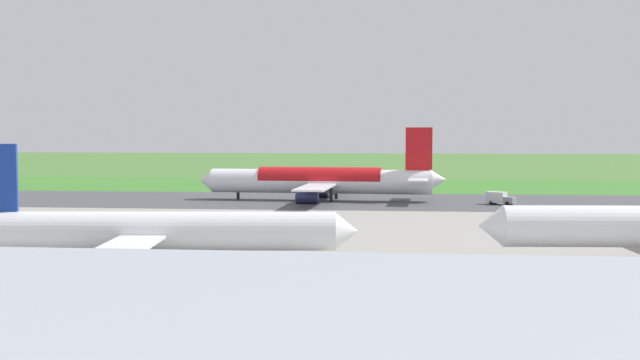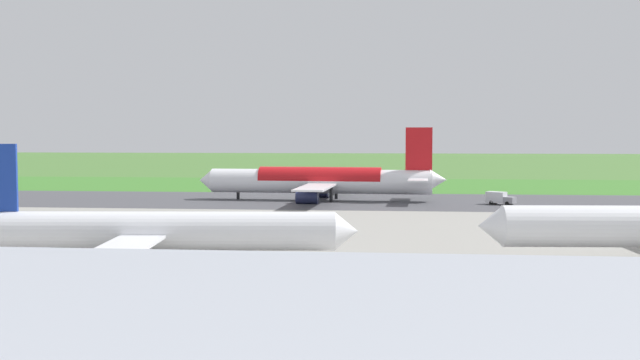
% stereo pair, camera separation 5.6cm
% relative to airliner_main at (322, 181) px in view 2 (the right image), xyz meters
% --- Properties ---
extents(ground_plane, '(800.00, 800.00, 0.00)m').
position_rel_airliner_main_xyz_m(ground_plane, '(-1.83, -0.02, -4.35)').
color(ground_plane, '#477233').
extents(runway_asphalt, '(600.00, 40.78, 0.06)m').
position_rel_airliner_main_xyz_m(runway_asphalt, '(-1.83, -0.02, -4.32)').
color(runway_asphalt, '#47474C').
rests_on(runway_asphalt, ground).
extents(apron_concrete, '(440.00, 110.00, 0.05)m').
position_rel_airliner_main_xyz_m(apron_concrete, '(-1.83, 75.35, -4.33)').
color(apron_concrete, gray).
rests_on(apron_concrete, ground).
extents(grass_verge_foreground, '(600.00, 80.00, 0.04)m').
position_rel_airliner_main_xyz_m(grass_verge_foreground, '(-1.83, -40.49, -4.33)').
color(grass_verge_foreground, '#3C782B').
rests_on(grass_verge_foreground, ground).
extents(airliner_main, '(54.13, 44.27, 15.88)m').
position_rel_airliner_main_xyz_m(airliner_main, '(0.00, 0.00, 0.00)').
color(airliner_main, white).
rests_on(airliner_main, ground).
extents(airliner_parked_mid, '(45.58, 37.34, 13.30)m').
position_rel_airliner_main_xyz_m(airliner_parked_mid, '(11.41, 78.18, -0.72)').
color(airliner_parked_mid, white).
rests_on(airliner_parked_mid, ground).
extents(service_truck_baggage, '(6.12, 4.95, 2.65)m').
position_rel_airliner_main_xyz_m(service_truck_baggage, '(-36.89, 5.72, -2.95)').
color(service_truck_baggage, gray).
rests_on(service_truck_baggage, ground).
extents(service_car_followme, '(2.73, 4.50, 1.62)m').
position_rel_airliner_main_xyz_m(service_car_followme, '(3.77, 49.53, -3.51)').
color(service_car_followme, '#B21914').
rests_on(service_car_followme, ground).
extents(no_stopping_sign, '(0.60, 0.10, 2.86)m').
position_rel_airliner_main_xyz_m(no_stopping_sign, '(-12.83, -39.80, -2.67)').
color(no_stopping_sign, slate).
rests_on(no_stopping_sign, ground).
extents(traffic_cone_orange, '(0.40, 0.40, 0.55)m').
position_rel_airliner_main_xyz_m(traffic_cone_orange, '(-5.89, -43.88, -4.08)').
color(traffic_cone_orange, orange).
rests_on(traffic_cone_orange, ground).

